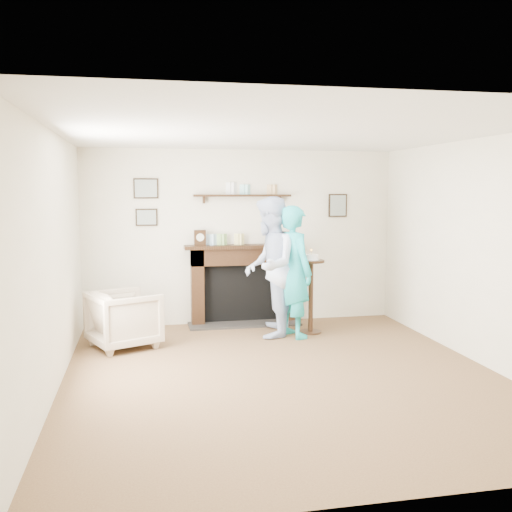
# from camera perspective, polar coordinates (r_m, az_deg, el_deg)

# --- Properties ---
(ground) EXTENTS (5.00, 5.00, 0.00)m
(ground) POSITION_cam_1_polar(r_m,az_deg,el_deg) (6.10, 2.72, -11.81)
(ground) COLOR brown
(ground) RESTS_ON ground
(room_shell) EXTENTS (4.54, 5.02, 2.52)m
(room_shell) POSITION_cam_1_polar(r_m,az_deg,el_deg) (6.47, 1.30, 3.91)
(room_shell) COLOR beige
(room_shell) RESTS_ON ground
(armchair) EXTENTS (1.01, 1.00, 0.70)m
(armchair) POSITION_cam_1_polar(r_m,az_deg,el_deg) (7.32, -12.98, -8.83)
(armchair) COLOR tan
(armchair) RESTS_ON ground
(man) EXTENTS (0.94, 1.07, 1.85)m
(man) POSITION_cam_1_polar(r_m,az_deg,el_deg) (7.67, 1.39, -7.94)
(man) COLOR silver
(man) RESTS_ON ground
(woman) EXTENTS (0.62, 0.74, 1.73)m
(woman) POSITION_cam_1_polar(r_m,az_deg,el_deg) (7.65, 3.76, -8.00)
(woman) COLOR #1FB19B
(woman) RESTS_ON ground
(pedestal_table) EXTENTS (0.36, 0.36, 1.14)m
(pedestal_table) POSITION_cam_1_polar(r_m,az_deg,el_deg) (7.71, 5.52, -2.57)
(pedestal_table) COLOR black
(pedestal_table) RESTS_ON ground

